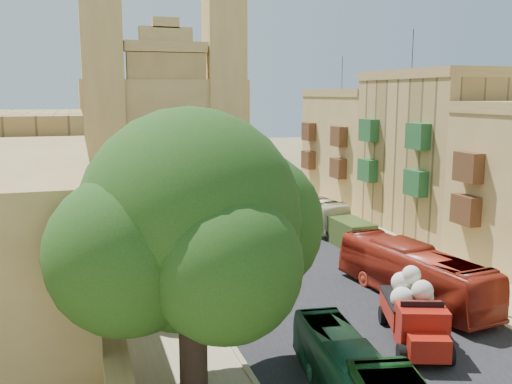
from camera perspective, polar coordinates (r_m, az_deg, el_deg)
road_surface at (r=50.49m, az=-1.35°, el=-3.73°), size 14.00×140.00×0.01m
sidewalk_east at (r=53.81m, az=8.43°, el=-2.99°), size 5.00×140.00×0.01m
sidewalk_west at (r=48.82m, az=-12.17°, el=-4.43°), size 5.00×140.00×0.01m
kerb_east at (r=52.78m, az=5.98°, el=-3.13°), size 0.25×140.00×0.12m
kerb_west at (r=49.07m, az=-9.26°, el=-4.19°), size 0.25×140.00×0.12m
townhouse_c at (r=51.68m, az=17.53°, el=3.90°), size 9.00×14.00×17.40m
townhouse_d at (r=63.69m, az=10.30°, el=4.54°), size 9.00×14.00×15.90m
west_wall at (r=38.78m, az=-15.28°, el=-6.90°), size 1.00×40.00×1.80m
west_building_low at (r=36.30m, az=-24.10°, el=-3.18°), size 10.00×28.00×8.40m
west_building_mid at (r=61.75m, az=-21.44°, el=2.78°), size 10.00×22.00×10.00m
church at (r=96.79m, az=-9.42°, el=8.30°), size 28.00×22.50×36.30m
ficus_tree at (r=22.19m, az=-6.28°, el=-3.51°), size 11.38×10.47×11.38m
street_tree_a at (r=30.68m, az=-10.17°, el=-6.95°), size 2.97×2.97×4.57m
street_tree_b at (r=42.28m, az=-12.23°, el=-2.51°), size 2.88×2.88×4.43m
street_tree_c at (r=53.92m, az=-13.43°, el=0.90°), size 3.62×3.62×5.56m
street_tree_d at (r=65.88m, az=-14.15°, el=1.82°), size 2.93×2.93×4.51m
red_truck at (r=28.76m, az=15.55°, el=-11.45°), size 4.11×6.43×3.55m
olive_pickup at (r=45.50m, az=9.29°, el=-4.05°), size 2.40×5.13×2.10m
bus_green_north at (r=23.44m, az=8.99°, el=-17.24°), size 2.98×8.81×2.41m
bus_red_east at (r=34.48m, az=15.45°, el=-7.81°), size 4.20×11.70×3.19m
bus_cream_east at (r=51.41m, az=4.98°, el=-1.80°), size 3.94×11.12×3.03m
car_blue_a at (r=40.96m, az=-4.49°, el=-6.05°), size 2.08×3.98×1.29m
car_white_a at (r=47.43m, az=-1.81°, el=-3.80°), size 2.76×4.28×1.33m
car_cream at (r=50.32m, az=4.69°, el=-3.12°), size 3.43×4.69×1.19m
car_dkblue at (r=66.94m, az=-9.80°, el=0.03°), size 2.95×4.63×1.25m
car_white_b at (r=58.32m, az=-2.32°, el=-1.23°), size 2.82×4.24×1.34m
car_blue_b at (r=70.07m, az=-6.95°, el=0.50°), size 2.43×3.74×1.16m
pedestrian_a at (r=34.05m, az=22.27°, el=-9.56°), size 0.81×0.67×1.91m
pedestrian_c at (r=41.57m, az=13.77°, el=-5.78°), size 0.63×1.07×1.71m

